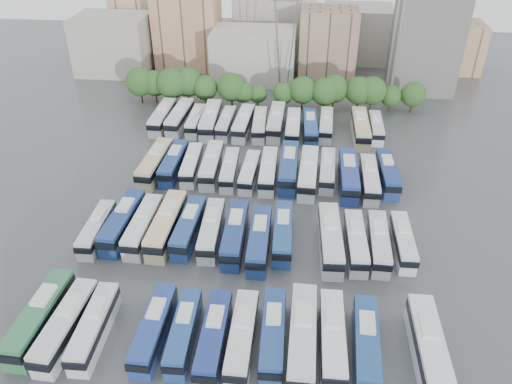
# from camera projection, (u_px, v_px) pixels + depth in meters

# --- Properties ---
(ground) EXTENTS (220.00, 220.00, 0.00)m
(ground) POSITION_uv_depth(u_px,v_px,m) (251.00, 220.00, 75.29)
(ground) COLOR #424447
(ground) RESTS_ON ground
(tree_line) EXTENTS (65.27, 8.12, 8.44)m
(tree_line) POSITION_uv_depth(u_px,v_px,m) (262.00, 88.00, 108.10)
(tree_line) COLOR black
(tree_line) RESTS_ON ground
(city_buildings) EXTENTS (102.00, 35.00, 20.00)m
(city_buildings) POSITION_uv_depth(u_px,v_px,m) (253.00, 34.00, 131.52)
(city_buildings) COLOR #9E998E
(city_buildings) RESTS_ON ground
(apartment_tower) EXTENTS (14.00, 14.00, 26.00)m
(apartment_tower) POSITION_uv_depth(u_px,v_px,m) (427.00, 33.00, 113.62)
(apartment_tower) COLOR silver
(apartment_tower) RESTS_ON ground
(electricity_pylon) EXTENTS (9.00, 6.91, 33.83)m
(electricity_pylon) POSITION_uv_depth(u_px,v_px,m) (286.00, 12.00, 106.60)
(electricity_pylon) COLOR slate
(electricity_pylon) RESTS_ON ground
(bus_r0_s0) EXTENTS (3.19, 12.87, 4.01)m
(bus_r0_s0) POSITION_uv_depth(u_px,v_px,m) (41.00, 317.00, 56.46)
(bus_r0_s0) COLOR #31734A
(bus_r0_s0) RESTS_ON ground
(bus_r0_s1) EXTENTS (3.26, 12.24, 3.80)m
(bus_r0_s1) POSITION_uv_depth(u_px,v_px,m) (66.00, 325.00, 55.53)
(bus_r0_s1) COLOR silver
(bus_r0_s1) RESTS_ON ground
(bus_r0_s2) EXTENTS (2.71, 11.41, 3.57)m
(bus_r0_s2) POSITION_uv_depth(u_px,v_px,m) (94.00, 326.00, 55.52)
(bus_r0_s2) COLOR silver
(bus_r0_s2) RESTS_ON ground
(bus_r0_s4) EXTENTS (2.71, 11.57, 3.62)m
(bus_r0_s4) POSITION_uv_depth(u_px,v_px,m) (154.00, 328.00, 55.29)
(bus_r0_s4) COLOR navy
(bus_r0_s4) RESTS_ON ground
(bus_r0_s5) EXTENTS (2.64, 11.00, 3.43)m
(bus_r0_s5) POSITION_uv_depth(u_px,v_px,m) (184.00, 332.00, 54.99)
(bus_r0_s5) COLOR navy
(bus_r0_s5) RESTS_ON ground
(bus_r0_s6) EXTENTS (2.59, 11.70, 3.67)m
(bus_r0_s6) POSITION_uv_depth(u_px,v_px,m) (214.00, 337.00, 54.24)
(bus_r0_s6) COLOR navy
(bus_r0_s6) RESTS_ON ground
(bus_r0_s7) EXTENTS (2.57, 11.68, 3.66)m
(bus_r0_s7) POSITION_uv_depth(u_px,v_px,m) (242.00, 337.00, 54.23)
(bus_r0_s7) COLOR silver
(bus_r0_s7) RESTS_ON ground
(bus_r0_s8) EXTENTS (2.83, 11.73, 3.66)m
(bus_r0_s8) POSITION_uv_depth(u_px,v_px,m) (273.00, 334.00, 54.54)
(bus_r0_s8) COLOR navy
(bus_r0_s8) RESTS_ON ground
(bus_r0_s9) EXTENTS (3.02, 13.28, 4.16)m
(bus_r0_s9) POSITION_uv_depth(u_px,v_px,m) (302.00, 337.00, 53.92)
(bus_r0_s9) COLOR silver
(bus_r0_s9) RESTS_ON ground
(bus_r0_s10) EXTENTS (2.76, 12.08, 3.78)m
(bus_r0_s10) POSITION_uv_depth(u_px,v_px,m) (332.00, 338.00, 54.02)
(bus_r0_s10) COLOR white
(bus_r0_s10) RESTS_ON ground
(bus_r0_s11) EXTENTS (3.14, 12.06, 3.75)m
(bus_r0_s11) POSITION_uv_depth(u_px,v_px,m) (366.00, 344.00, 53.39)
(bus_r0_s11) COLOR navy
(bus_r0_s11) RESTS_ON ground
(bus_r0_s13) EXTENTS (2.94, 13.18, 4.13)m
(bus_r0_s13) POSITION_uv_depth(u_px,v_px,m) (429.00, 349.00, 52.55)
(bus_r0_s13) COLOR silver
(bus_r0_s13) RESTS_ON ground
(bus_r1_s0) EXTENTS (2.62, 10.97, 3.43)m
(bus_r1_s0) POSITION_uv_depth(u_px,v_px,m) (97.00, 229.00, 70.69)
(bus_r1_s0) COLOR silver
(bus_r1_s0) RESTS_ON ground
(bus_r1_s1) EXTENTS (3.30, 12.83, 3.99)m
(bus_r1_s1) POSITION_uv_depth(u_px,v_px,m) (123.00, 221.00, 71.67)
(bus_r1_s1) COLOR navy
(bus_r1_s1) RESTS_ON ground
(bus_r1_s2) EXTENTS (2.89, 12.19, 3.81)m
(bus_r1_s2) POSITION_uv_depth(u_px,v_px,m) (143.00, 226.00, 70.97)
(bus_r1_s2) COLOR silver
(bus_r1_s2) RESTS_ON ground
(bus_r1_s3) EXTENTS (3.26, 13.32, 4.15)m
(bus_r1_s3) POSITION_uv_depth(u_px,v_px,m) (167.00, 224.00, 70.93)
(bus_r1_s3) COLOR beige
(bus_r1_s3) RESTS_ON ground
(bus_r1_s4) EXTENTS (3.06, 11.99, 3.73)m
(bus_r1_s4) POSITION_uv_depth(u_px,v_px,m) (189.00, 227.00, 70.79)
(bus_r1_s4) COLOR navy
(bus_r1_s4) RESTS_ON ground
(bus_r1_s5) EXTENTS (2.98, 11.86, 3.70)m
(bus_r1_s5) POSITION_uv_depth(u_px,v_px,m) (212.00, 230.00, 70.29)
(bus_r1_s5) COLOR silver
(bus_r1_s5) RESTS_ON ground
(bus_r1_s6) EXTENTS (2.94, 12.59, 3.94)m
(bus_r1_s6) POSITION_uv_depth(u_px,v_px,m) (235.00, 233.00, 69.37)
(bus_r1_s6) COLOR navy
(bus_r1_s6) RESTS_ON ground
(bus_r1_s7) EXTENTS (2.83, 12.36, 3.87)m
(bus_r1_s7) POSITION_uv_depth(u_px,v_px,m) (259.00, 240.00, 68.26)
(bus_r1_s7) COLOR navy
(bus_r1_s7) RESTS_ON ground
(bus_r1_s8) EXTENTS (2.93, 11.95, 3.73)m
(bus_r1_s8) POSITION_uv_depth(u_px,v_px,m) (283.00, 232.00, 69.72)
(bus_r1_s8) COLOR navy
(bus_r1_s8) RESTS_ON ground
(bus_r1_s10) EXTENTS (3.44, 13.18, 4.10)m
(bus_r1_s10) POSITION_uv_depth(u_px,v_px,m) (330.00, 239.00, 68.24)
(bus_r1_s10) COLOR silver
(bus_r1_s10) RESTS_ON ground
(bus_r1_s11) EXTENTS (2.85, 11.60, 3.62)m
(bus_r1_s11) POSITION_uv_depth(u_px,v_px,m) (356.00, 242.00, 68.04)
(bus_r1_s11) COLOR silver
(bus_r1_s11) RESTS_ON ground
(bus_r1_s12) EXTENTS (2.80, 11.57, 3.61)m
(bus_r1_s12) POSITION_uv_depth(u_px,v_px,m) (379.00, 242.00, 67.93)
(bus_r1_s12) COLOR silver
(bus_r1_s12) RESTS_ON ground
(bus_r1_s13) EXTENTS (2.45, 10.83, 3.39)m
(bus_r1_s13) POSITION_uv_depth(u_px,v_px,m) (403.00, 241.00, 68.34)
(bus_r1_s13) COLOR silver
(bus_r1_s13) RESTS_ON ground
(bus_r2_s1) EXTENTS (3.47, 13.20, 4.11)m
(bus_r2_s1) POSITION_uv_depth(u_px,v_px,m) (155.00, 163.00, 85.76)
(bus_r2_s1) COLOR #C5B887
(bus_r2_s1) RESTS_ON ground
(bus_r2_s2) EXTENTS (2.84, 12.08, 3.78)m
(bus_r2_s2) POSITION_uv_depth(u_px,v_px,m) (174.00, 163.00, 86.11)
(bus_r2_s2) COLOR navy
(bus_r2_s2) RESTS_ON ground
(bus_r2_s3) EXTENTS (2.93, 11.32, 3.52)m
(bus_r2_s3) POSITION_uv_depth(u_px,v_px,m) (192.00, 164.00, 85.87)
(bus_r2_s3) COLOR silver
(bus_r2_s3) RESTS_ON ground
(bus_r2_s4) EXTENTS (3.06, 12.46, 3.89)m
(bus_r2_s4) POSITION_uv_depth(u_px,v_px,m) (212.00, 164.00, 85.57)
(bus_r2_s4) COLOR silver
(bus_r2_s4) RESTS_ON ground
(bus_r2_s5) EXTENTS (2.81, 11.13, 3.47)m
(bus_r2_s5) POSITION_uv_depth(u_px,v_px,m) (230.00, 169.00, 84.55)
(bus_r2_s5) COLOR silver
(bus_r2_s5) RESTS_ON ground
(bus_r2_s6) EXTENTS (2.82, 10.90, 3.39)m
(bus_r2_s6) POSITION_uv_depth(u_px,v_px,m) (250.00, 172.00, 83.96)
(bus_r2_s6) COLOR silver
(bus_r2_s6) RESTS_ON ground
(bus_r2_s7) EXTENTS (2.72, 11.95, 3.74)m
(bus_r2_s7) POSITION_uv_depth(u_px,v_px,m) (268.00, 170.00, 83.96)
(bus_r2_s7) COLOR silver
(bus_r2_s7) RESTS_ON ground
(bus_r2_s8) EXTENTS (2.99, 13.40, 4.20)m
(bus_r2_s8) POSITION_uv_depth(u_px,v_px,m) (289.00, 167.00, 84.52)
(bus_r2_s8) COLOR navy
(bus_r2_s8) RESTS_ON ground
(bus_r2_s9) EXTENTS (3.42, 13.37, 4.16)m
(bus_r2_s9) POSITION_uv_depth(u_px,v_px,m) (308.00, 172.00, 83.04)
(bus_r2_s9) COLOR silver
(bus_r2_s9) RESTS_ON ground
(bus_r2_s10) EXTENTS (2.95, 11.41, 3.55)m
(bus_r2_s10) POSITION_uv_depth(u_px,v_px,m) (327.00, 170.00, 84.27)
(bus_r2_s10) COLOR silver
(bus_r2_s10) RESTS_ON ground
(bus_r2_s11) EXTENTS (2.95, 13.28, 4.16)m
(bus_r2_s11) POSITION_uv_depth(u_px,v_px,m) (349.00, 175.00, 82.32)
(bus_r2_s11) COLOR navy
(bus_r2_s11) RESTS_ON ground
(bus_r2_s12) EXTENTS (2.74, 11.97, 3.75)m
(bus_r2_s12) POSITION_uv_depth(u_px,v_px,m) (369.00, 179.00, 81.72)
(bus_r2_s12) COLOR silver
(bus_r2_s12) RESTS_ON ground
(bus_r2_s13) EXTENTS (2.97, 12.12, 3.78)m
(bus_r2_s13) POSITION_uv_depth(u_px,v_px,m) (387.00, 173.00, 83.23)
(bus_r2_s13) COLOR navy
(bus_r2_s13) RESTS_ON ground
(bus_r3_s0) EXTENTS (2.95, 12.79, 4.00)m
(bus_r3_s0) POSITION_uv_depth(u_px,v_px,m) (163.00, 117.00, 101.74)
(bus_r3_s0) COLOR silver
(bus_r3_s0) RESTS_ON ground
(bus_r3_s1) EXTENTS (3.45, 13.02, 4.05)m
(bus_r3_s1) POSITION_uv_depth(u_px,v_px,m) (180.00, 117.00, 101.60)
(bus_r3_s1) COLOR silver
(bus_r3_s1) RESTS_ON ground
(bus_r3_s2) EXTENTS (2.49, 11.13, 3.49)m
(bus_r3_s2) POSITION_uv_depth(u_px,v_px,m) (196.00, 121.00, 100.78)
(bus_r3_s2) COLOR silver
(bus_r3_s2) RESTS_ON ground
(bus_r3_s3) EXTENTS (3.46, 13.67, 4.26)m
(bus_r3_s3) POSITION_uv_depth(u_px,v_px,m) (210.00, 120.00, 100.22)
(bus_r3_s3) COLOR silver
(bus_r3_s3) RESTS_ON ground
(bus_r3_s4) EXTENTS (2.81, 11.32, 3.53)m
(bus_r3_s4) POSITION_uv_depth(u_px,v_px,m) (226.00, 123.00, 99.84)
(bus_r3_s4) COLOR silver
(bus_r3_s4) RESTS_ON ground
(bus_r3_s5) EXTENTS (3.33, 12.46, 3.87)m
(bus_r3_s5) POSITION_uv_depth(u_px,v_px,m) (243.00, 123.00, 99.52)
(bus_r3_s5) COLOR silver
(bus_r3_s5) RESTS_ON ground
(bus_r3_s6) EXTENTS (3.00, 11.70, 3.64)m
(bus_r3_s6) POSITION_uv_depth(u_px,v_px,m) (260.00, 124.00, 99.18)
(bus_r3_s6) COLOR silver
(bus_r3_s6) RESTS_ON ground
(bus_r3_s7) EXTENTS (3.13, 13.18, 4.12)m
(bus_r3_s7) POSITION_uv_depth(u_px,v_px,m) (276.00, 121.00, 99.72)
(bus_r3_s7) COLOR silver
(bus_r3_s7) RESTS_ON ground
(bus_r3_s8) EXTENTS (2.68, 12.24, 3.84)m
(bus_r3_s8) POSITION_uv_depth(u_px,v_px,m) (293.00, 127.00, 97.95)
(bus_r3_s8) COLOR silver
(bus_r3_s8) RESTS_ON ground
(bus_r3_s9) EXTENTS (3.17, 12.19, 3.79)m
(bus_r3_s9) POSITION_uv_depth(u_px,v_px,m) (310.00, 127.00, 97.95)
(bus_r3_s9) COLOR navy
(bus_r3_s9) RESTS_ON ground
(bus_r3_s10) EXTENTS (2.98, 11.60, 3.61)m
(bus_r3_s10) POSITION_uv_depth(u_px,v_px,m) (326.00, 125.00, 99.08)
(bus_r3_s10) COLOR silver
(bus_r3_s10) RESTS_ON ground
(bus_r3_s12) EXTENTS (3.01, 13.43, 4.21)m
(bus_r3_s12) POSITION_uv_depth(u_px,v_px,m) (361.00, 128.00, 97.20)
(bus_r3_s12) COLOR #CBBC8C
(bus_r3_s12) RESTS_ON ground
(bus_r3_s13) EXTENTS (2.53, 10.89, 3.40)m
(bus_r3_s13) POSITION_uv_depth(u_px,v_px,m) (376.00, 127.00, 98.28)
(bus_r3_s13) COLOR silver
(bus_r3_s13) RESTS_ON ground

